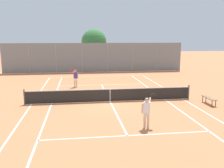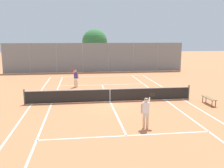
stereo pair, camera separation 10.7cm
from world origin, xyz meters
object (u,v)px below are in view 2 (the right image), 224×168
Objects in this scene: loose_tennis_ball_0 at (91,93)px; courtside_bench at (209,98)px; player_far_left at (76,77)px; player_near_side at (146,111)px; loose_tennis_ball_3 at (134,85)px; tennis_net at (110,95)px; loose_tennis_ball_4 at (42,96)px; loose_tennis_ball_2 at (74,84)px; tree_behind_left at (95,42)px.

courtside_bench is (7.91, -4.33, 0.38)m from loose_tennis_ball_0.
player_near_side is at bearing -72.06° from player_far_left.
loose_tennis_ball_3 is 0.04× the size of courtside_bench.
player_near_side reaches higher than loose_tennis_ball_0.
tennis_net is at bearing 166.41° from courtside_bench.
loose_tennis_ball_0 is 3.95m from loose_tennis_ball_4.
loose_tennis_ball_3 is (5.83, -1.21, 0.00)m from loose_tennis_ball_2.
loose_tennis_ball_2 is at bearing 106.92° from player_near_side.
loose_tennis_ball_0 is 0.01× the size of tree_behind_left.
loose_tennis_ball_2 is at bearing 108.73° from loose_tennis_ball_0.
player_near_side reaches higher than loose_tennis_ball_4.
loose_tennis_ball_4 is 0.01× the size of tree_behind_left.
loose_tennis_ball_4 is (-6.29, 7.84, -0.89)m from player_near_side.
loose_tennis_ball_2 is 12.83m from tree_behind_left.
loose_tennis_ball_0 and loose_tennis_ball_3 have the same top height.
loose_tennis_ball_3 and loose_tennis_ball_4 have the same top height.
loose_tennis_ball_0 is at bearing 5.99° from loose_tennis_ball_4.
courtside_bench reaches higher than loose_tennis_ball_0.
courtside_bench is at bearing 35.26° from player_near_side.
loose_tennis_ball_3 is at bearing -11.71° from loose_tennis_ball_2.
tennis_net is 181.82× the size of loose_tennis_ball_2.
loose_tennis_ball_0 is 0.04× the size of courtside_bench.
courtside_bench is (5.56, 3.93, -0.52)m from player_near_side.
loose_tennis_ball_3 is at bearing -77.16° from tree_behind_left.
tennis_net is 5.69m from player_near_side.
courtside_bench is at bearing -64.67° from loose_tennis_ball_3.
loose_tennis_ball_3 is at bearing 37.45° from loose_tennis_ball_0.
loose_tennis_ball_2 is at bearing 63.95° from loose_tennis_ball_4.
tennis_net is 6.28m from player_far_left.
player_far_left is (-3.66, 11.29, 0.00)m from player_near_side.
loose_tennis_ball_3 is (3.10, 6.00, -0.48)m from tennis_net.
loose_tennis_ball_4 is 12.48m from courtside_bench.
tennis_net is 181.82× the size of loose_tennis_ball_0.
player_far_left reaches higher than loose_tennis_ball_3.
loose_tennis_ball_2 is (-1.53, 4.51, 0.00)m from loose_tennis_ball_0.
tennis_net is at bearing -24.06° from loose_tennis_ball_4.
tree_behind_left reaches higher than courtside_bench.
player_far_left is at bearing 52.63° from loose_tennis_ball_4.
player_near_side is at bearing -99.58° from loose_tennis_ball_3.
player_far_left is 4.43m from loose_tennis_ball_4.
tennis_net is at bearing -66.44° from player_far_left.
player_near_side and player_far_left have the same top height.
player_far_left reaches higher than loose_tennis_ball_4.
tree_behind_left is at bearing 89.66° from tennis_net.
tree_behind_left reaches higher than loose_tennis_ball_4.
courtside_bench is (9.21, -7.36, -0.52)m from player_far_left.
player_far_left is 13.95m from tree_behind_left.
player_near_side is at bearing -144.74° from courtside_bench.
courtside_bench reaches higher than loose_tennis_ball_3.
player_near_side is 26.88× the size of loose_tennis_ball_3.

